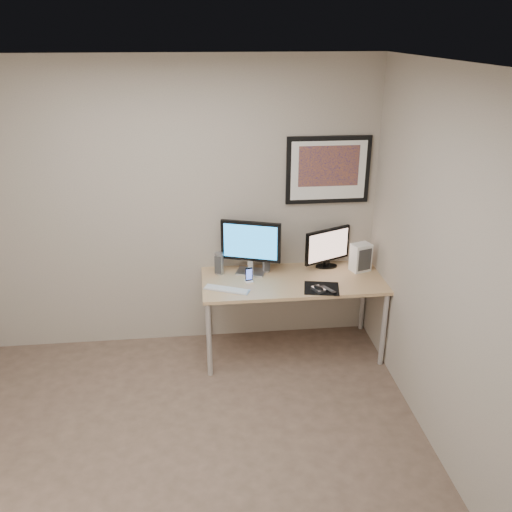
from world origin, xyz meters
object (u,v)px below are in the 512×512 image
object	(u,v)px
monitor_tv	(327,247)
speaker_left	(219,263)
monitor_large	(251,245)
phone_dock	(249,275)
desk	(293,286)
speaker_right	(266,263)
keyboard	(227,289)
framed_art	(328,170)
fan_unit	(361,257)

from	to	relation	value
monitor_tv	speaker_left	size ratio (longest dim) A/B	2.23
monitor_large	phone_dock	distance (m)	0.28
desk	monitor_tv	xyz separation A→B (m)	(0.35, 0.22, 0.27)
monitor_large	speaker_right	xyz separation A→B (m)	(0.14, 0.02, -0.19)
keyboard	framed_art	bearing A→B (deg)	50.87
monitor_tv	phone_dock	bearing A→B (deg)	173.65
fan_unit	monitor_large	bearing A→B (deg)	158.18
monitor_tv	speaker_left	world-z (taller)	monitor_tv
speaker_right	phone_dock	world-z (taller)	speaker_right
framed_art	keyboard	bearing A→B (deg)	-153.01
desk	phone_dock	distance (m)	0.41
monitor_large	fan_unit	world-z (taller)	monitor_large
desk	keyboard	distance (m)	0.62
speaker_right	fan_unit	distance (m)	0.86
keyboard	fan_unit	distance (m)	1.27
monitor_tv	phone_dock	distance (m)	0.79
desk	monitor_tv	size ratio (longest dim) A/B	3.59
monitor_large	framed_art	bearing A→B (deg)	31.70
speaker_right	keyboard	size ratio (longest dim) A/B	0.44
phone_dock	fan_unit	bearing A→B (deg)	-4.72
monitor_tv	fan_unit	size ratio (longest dim) A/B	1.73
monitor_large	monitor_tv	world-z (taller)	monitor_large
monitor_tv	keyboard	world-z (taller)	monitor_tv
speaker_left	monitor_large	bearing A→B (deg)	16.47
keyboard	desk	bearing A→B (deg)	37.97
speaker_left	speaker_right	world-z (taller)	speaker_left
framed_art	monitor_tv	bearing A→B (deg)	-87.77
framed_art	monitor_large	xyz separation A→B (m)	(-0.71, -0.16, -0.62)
monitor_large	keyboard	world-z (taller)	monitor_large
speaker_left	speaker_right	size ratio (longest dim) A/B	1.15
speaker_left	keyboard	xyz separation A→B (m)	(0.04, -0.34, -0.09)
keyboard	phone_dock	bearing A→B (deg)	56.86
monitor_tv	keyboard	distance (m)	1.04
desk	framed_art	size ratio (longest dim) A/B	2.13
monitor_large	monitor_tv	xyz separation A→B (m)	(0.71, 0.05, -0.07)
desk	speaker_right	xyz separation A→B (m)	(-0.21, 0.19, 0.15)
desk	monitor_tv	distance (m)	0.50
desk	speaker_left	bearing A→B (deg)	163.32
desk	framed_art	xyz separation A→B (m)	(0.35, 0.33, 0.96)
monitor_large	keyboard	size ratio (longest dim) A/B	1.33
desk	speaker_right	world-z (taller)	speaker_right
speaker_right	keyboard	xyz separation A→B (m)	(-0.38, -0.34, -0.08)
keyboard	fan_unit	size ratio (longest dim) A/B	1.52
monitor_large	speaker_left	size ratio (longest dim) A/B	2.61
desk	phone_dock	xyz separation A→B (m)	(-0.39, -0.02, 0.14)
monitor_tv	speaker_left	distance (m)	1.00
desk	fan_unit	distance (m)	0.68
speaker_left	keyboard	distance (m)	0.36
fan_unit	desk	bearing A→B (deg)	171.80
monitor_large	speaker_left	world-z (taller)	monitor_large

